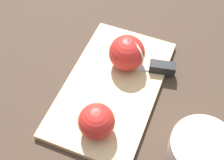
{
  "coord_description": "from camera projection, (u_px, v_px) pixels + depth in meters",
  "views": [
    {
      "loc": [
        -0.33,
        -0.22,
        0.59
      ],
      "look_at": [
        0.0,
        0.0,
        0.03
      ],
      "focal_mm": 50.0,
      "sensor_mm": 36.0,
      "label": 1
    }
  ],
  "objects": [
    {
      "name": "ground_plane",
      "position": [
        112.0,
        89.0,
        0.71
      ],
      "size": [
        4.0,
        4.0,
        0.0
      ],
      "primitive_type": "plane",
      "color": "#38281E"
    },
    {
      "name": "cutting_board",
      "position": [
        112.0,
        87.0,
        0.7
      ],
      "size": [
        0.38,
        0.27,
        0.01
      ],
      "color": "tan",
      "rests_on": "ground_plane"
    },
    {
      "name": "apple_half_left",
      "position": [
        97.0,
        121.0,
        0.6
      ],
      "size": [
        0.07,
        0.07,
        0.07
      ],
      "rotation": [
        0.0,
        0.0,
        0.79
      ],
      "color": "red",
      "rests_on": "cutting_board"
    },
    {
      "name": "apple_half_right",
      "position": [
        127.0,
        53.0,
        0.7
      ],
      "size": [
        0.08,
        0.08,
        0.08
      ],
      "rotation": [
        0.0,
        0.0,
        6.08
      ],
      "color": "red",
      "rests_on": "cutting_board"
    },
    {
      "name": "knife",
      "position": [
        159.0,
        67.0,
        0.71
      ],
      "size": [
        0.07,
        0.13,
        0.02
      ],
      "rotation": [
        0.0,
        0.0,
        1.98
      ],
      "color": "silver",
      "rests_on": "cutting_board"
    },
    {
      "name": "bowl",
      "position": [
        203.0,
        148.0,
        0.6
      ],
      "size": [
        0.13,
        0.13,
        0.04
      ],
      "color": "silver",
      "rests_on": "ground_plane"
    }
  ]
}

